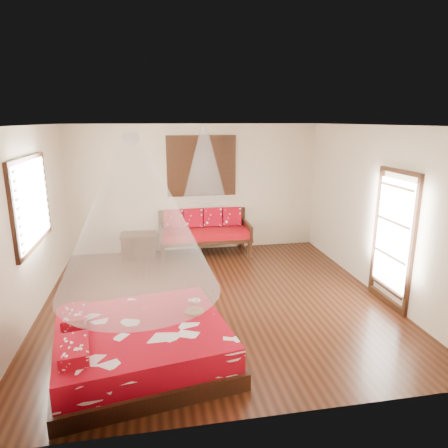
{
  "coord_description": "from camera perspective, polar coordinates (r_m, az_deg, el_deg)",
  "views": [
    {
      "loc": [
        -0.94,
        -5.99,
        2.88
      ],
      "look_at": [
        0.24,
        0.51,
        1.15
      ],
      "focal_mm": 32.0,
      "sensor_mm": 36.0,
      "label": 1
    }
  ],
  "objects": [
    {
      "name": "window_left",
      "position": [
        6.55,
        -25.77,
        2.82
      ],
      "size": [
        0.1,
        1.74,
        1.34
      ],
      "color": "black",
      "rests_on": "wall_left"
    },
    {
      "name": "wine_tray",
      "position": [
        5.2,
        -4.28,
        -11.97
      ],
      "size": [
        0.25,
        0.25,
        0.2
      ],
      "rotation": [
        0.0,
        0.0,
        0.36
      ],
      "color": "brown",
      "rests_on": "bed"
    },
    {
      "name": "mosquito_net_daybed",
      "position": [
        8.36,
        -2.84,
        8.61
      ],
      "size": [
        0.91,
        0.91,
        1.5
      ],
      "primitive_type": "cone",
      "color": "white",
      "rests_on": "ceiling"
    },
    {
      "name": "bed",
      "position": [
        5.12,
        -11.73,
        -16.54
      ],
      "size": [
        2.33,
        2.17,
        0.64
      ],
      "rotation": [
        0.0,
        0.0,
        0.17
      ],
      "color": "black",
      "rests_on": "floor"
    },
    {
      "name": "mosquito_net_main",
      "position": [
        4.52,
        -12.55,
        1.15
      ],
      "size": [
        1.88,
        1.88,
        1.8
      ],
      "primitive_type": "cone",
      "color": "white",
      "rests_on": "ceiling"
    },
    {
      "name": "daybed",
      "position": [
        8.77,
        -2.84,
        -0.93
      ],
      "size": [
        1.96,
        0.87,
        0.98
      ],
      "color": "black",
      "rests_on": "floor"
    },
    {
      "name": "storage_chest",
      "position": [
        8.85,
        -12.11,
        -2.91
      ],
      "size": [
        0.75,
        0.56,
        0.51
      ],
      "rotation": [
        0.0,
        0.0,
        -0.03
      ],
      "color": "black",
      "rests_on": "floor"
    },
    {
      "name": "shutter_panel",
      "position": [
        8.83,
        -3.23,
        8.28
      ],
      "size": [
        1.52,
        0.06,
        1.32
      ],
      "color": "black",
      "rests_on": "wall_back"
    },
    {
      "name": "glazed_door",
      "position": [
        6.76,
        22.96,
        -2.05
      ],
      "size": [
        0.08,
        1.02,
        2.16
      ],
      "color": "black",
      "rests_on": "floor"
    },
    {
      "name": "room",
      "position": [
        6.25,
        -1.31,
        0.96
      ],
      "size": [
        5.54,
        5.54,
        2.84
      ],
      "color": "black",
      "rests_on": "ground"
    }
  ]
}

